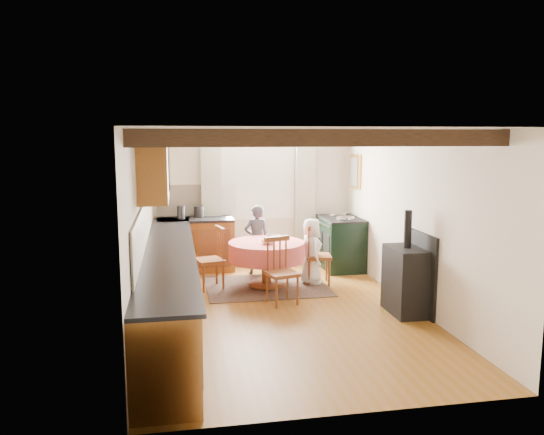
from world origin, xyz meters
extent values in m
cube|color=brown|center=(0.00, 0.00, 0.00)|extent=(3.60, 5.50, 0.00)
cube|color=white|center=(0.00, 0.00, 2.40)|extent=(3.60, 5.50, 0.00)
cube|color=silver|center=(0.00, 2.75, 1.20)|extent=(3.60, 0.00, 2.40)
cube|color=silver|center=(0.00, -2.75, 1.20)|extent=(3.60, 0.00, 2.40)
cube|color=silver|center=(-1.80, 0.00, 1.20)|extent=(0.00, 5.50, 2.40)
cube|color=silver|center=(1.80, 0.00, 1.20)|extent=(0.00, 5.50, 2.40)
cube|color=#352112|center=(0.00, -2.00, 2.31)|extent=(3.60, 0.16, 0.16)
cube|color=#352112|center=(0.00, -1.00, 2.31)|extent=(3.60, 0.16, 0.16)
cube|color=#352112|center=(0.00, 0.00, 2.31)|extent=(3.60, 0.16, 0.16)
cube|color=#352112|center=(0.00, 1.00, 2.31)|extent=(3.60, 0.16, 0.16)
cube|color=#352112|center=(0.00, 2.00, 2.31)|extent=(3.60, 0.16, 0.16)
cube|color=beige|center=(-1.78, 0.30, 1.20)|extent=(0.02, 4.50, 0.55)
cube|color=beige|center=(-1.00, 2.73, 1.20)|extent=(1.40, 0.02, 0.55)
cube|color=brown|center=(-1.50, 0.00, 0.44)|extent=(0.60, 5.30, 0.88)
cube|color=brown|center=(-1.05, 2.45, 0.44)|extent=(1.30, 0.60, 0.88)
cube|color=black|center=(-1.48, 0.00, 0.90)|extent=(0.64, 5.30, 0.04)
cube|color=black|center=(-1.05, 2.43, 0.90)|extent=(1.30, 0.64, 0.04)
cube|color=brown|center=(-1.63, 1.20, 1.95)|extent=(0.34, 1.80, 0.90)
cube|color=brown|center=(-1.63, -0.30, 1.90)|extent=(0.34, 0.90, 0.70)
cube|color=white|center=(0.10, 2.73, 1.60)|extent=(1.34, 0.03, 1.54)
cube|color=white|center=(0.10, 2.74, 1.60)|extent=(1.20, 0.01, 1.40)
cube|color=#B8C3A0|center=(-0.75, 2.65, 1.10)|extent=(0.35, 0.10, 2.10)
cube|color=#B8C3A0|center=(0.95, 2.65, 1.10)|extent=(0.35, 0.10, 2.10)
cylinder|color=black|center=(0.10, 2.65, 2.20)|extent=(2.00, 0.03, 0.03)
cube|color=gold|center=(1.77, 2.30, 1.70)|extent=(0.04, 0.50, 0.60)
cylinder|color=silver|center=(1.05, 2.72, 1.70)|extent=(0.30, 0.02, 0.30)
cube|color=black|center=(-0.01, 1.19, 0.01)|extent=(1.87, 1.45, 0.01)
imported|color=#33363F|center=(-0.04, 2.01, 0.59)|extent=(0.45, 0.31, 1.18)
imported|color=white|center=(0.71, 1.24, 0.52)|extent=(0.35, 0.52, 1.05)
imported|color=silver|center=(0.15, 1.47, 0.73)|extent=(0.24, 0.24, 0.05)
imported|color=silver|center=(-0.02, 1.07, 0.74)|extent=(0.29, 0.29, 0.07)
imported|color=silver|center=(0.06, 1.36, 0.75)|extent=(0.13, 0.13, 0.09)
cylinder|color=#262628|center=(-1.29, 2.39, 1.04)|extent=(0.13, 0.13, 0.23)
cylinder|color=#262628|center=(-0.97, 2.52, 1.02)|extent=(0.18, 0.18, 0.20)
camera|label=1|loc=(-1.38, -6.79, 2.33)|focal=35.41mm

